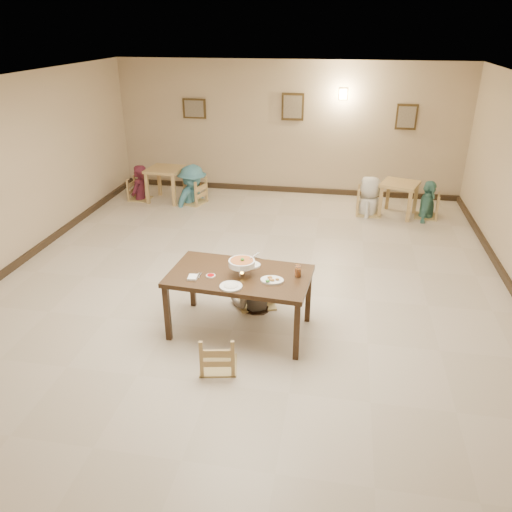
% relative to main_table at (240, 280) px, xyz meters
% --- Properties ---
extents(floor, '(10.00, 10.00, 0.00)m').
position_rel_main_table_xyz_m(floor, '(-0.10, 1.07, -0.75)').
color(floor, beige).
rests_on(floor, ground).
extents(ceiling, '(10.00, 10.00, 0.00)m').
position_rel_main_table_xyz_m(ceiling, '(-0.10, 1.07, 2.25)').
color(ceiling, silver).
rests_on(ceiling, wall_back).
extents(wall_back, '(10.00, 0.00, 10.00)m').
position_rel_main_table_xyz_m(wall_back, '(-0.10, 6.07, 0.75)').
color(wall_back, '#C5AD8D').
rests_on(wall_back, floor).
extents(wall_front, '(10.00, 0.00, 10.00)m').
position_rel_main_table_xyz_m(wall_front, '(-0.10, -3.93, 0.75)').
color(wall_front, '#C5AD8D').
rests_on(wall_front, floor).
extents(baseboard_back, '(8.00, 0.06, 0.12)m').
position_rel_main_table_xyz_m(baseboard_back, '(-0.10, 6.04, -0.69)').
color(baseboard_back, '#302317').
rests_on(baseboard_back, floor).
extents(baseboard_left, '(0.06, 10.00, 0.12)m').
position_rel_main_table_xyz_m(baseboard_left, '(-4.07, 1.07, -0.69)').
color(baseboard_left, '#302317').
rests_on(baseboard_left, floor).
extents(picture_a, '(0.55, 0.04, 0.45)m').
position_rel_main_table_xyz_m(picture_a, '(-2.30, 6.03, 1.15)').
color(picture_a, '#3B2B13').
rests_on(picture_a, wall_back).
extents(picture_b, '(0.50, 0.04, 0.60)m').
position_rel_main_table_xyz_m(picture_b, '(-0.00, 6.03, 1.25)').
color(picture_b, '#3B2B13').
rests_on(picture_b, wall_back).
extents(picture_c, '(0.45, 0.04, 0.55)m').
position_rel_main_table_xyz_m(picture_c, '(2.50, 6.03, 1.10)').
color(picture_c, '#3B2B13').
rests_on(picture_c, wall_back).
extents(wall_sconce, '(0.16, 0.05, 0.22)m').
position_rel_main_table_xyz_m(wall_sconce, '(1.10, 6.03, 1.55)').
color(wall_sconce, '#FFD88C').
rests_on(wall_sconce, wall_back).
extents(main_table, '(1.86, 1.14, 0.84)m').
position_rel_main_table_xyz_m(main_table, '(0.00, 0.00, 0.00)').
color(main_table, '#3B2513').
rests_on(main_table, floor).
extents(chair_far, '(0.51, 0.51, 1.08)m').
position_rel_main_table_xyz_m(chair_far, '(0.10, 0.72, -0.21)').
color(chair_far, tan).
rests_on(chair_far, floor).
extents(chair_near, '(0.43, 0.43, 0.92)m').
position_rel_main_table_xyz_m(chair_near, '(-0.10, -0.82, -0.29)').
color(chair_near, tan).
rests_on(chair_near, floor).
extents(main_diner, '(0.76, 0.60, 1.53)m').
position_rel_main_table_xyz_m(main_diner, '(0.08, 0.64, 0.01)').
color(main_diner, gray).
rests_on(main_diner, floor).
extents(curry_warmer, '(0.37, 0.33, 0.30)m').
position_rel_main_table_xyz_m(curry_warmer, '(0.04, -0.04, 0.26)').
color(curry_warmer, silver).
rests_on(curry_warmer, main_table).
extents(rice_plate_far, '(0.31, 0.31, 0.07)m').
position_rel_main_table_xyz_m(rice_plate_far, '(0.07, 0.26, 0.10)').
color(rice_plate_far, white).
rests_on(rice_plate_far, main_table).
extents(rice_plate_near, '(0.28, 0.28, 0.06)m').
position_rel_main_table_xyz_m(rice_plate_near, '(-0.03, -0.36, 0.10)').
color(rice_plate_near, white).
rests_on(rice_plate_near, main_table).
extents(fried_plate, '(0.29, 0.29, 0.06)m').
position_rel_main_table_xyz_m(fried_plate, '(0.43, -0.12, 0.10)').
color(fried_plate, white).
rests_on(fried_plate, main_table).
extents(chili_dish, '(0.12, 0.12, 0.02)m').
position_rel_main_table_xyz_m(chili_dish, '(-0.34, -0.13, 0.09)').
color(chili_dish, white).
rests_on(chili_dish, main_table).
extents(napkin_cutlery, '(0.14, 0.23, 0.03)m').
position_rel_main_table_xyz_m(napkin_cutlery, '(-0.55, -0.21, 0.10)').
color(napkin_cutlery, white).
rests_on(napkin_cutlery, main_table).
extents(drink_glass, '(0.08, 0.08, 0.15)m').
position_rel_main_table_xyz_m(drink_glass, '(0.74, 0.06, 0.15)').
color(drink_glass, white).
rests_on(drink_glass, main_table).
extents(bg_table_left, '(0.82, 0.82, 0.76)m').
position_rel_main_table_xyz_m(bg_table_left, '(-2.73, 4.93, -0.13)').
color(bg_table_left, tan).
rests_on(bg_table_left, floor).
extents(bg_table_right, '(0.90, 0.90, 0.71)m').
position_rel_main_table_xyz_m(bg_table_right, '(2.40, 4.86, -0.18)').
color(bg_table_right, tan).
rests_on(bg_table_right, floor).
extents(bg_chair_ll, '(0.44, 0.44, 0.95)m').
position_rel_main_table_xyz_m(bg_chair_ll, '(-3.36, 4.89, -0.28)').
color(bg_chair_ll, tan).
rests_on(bg_chair_ll, floor).
extents(bg_chair_lr, '(0.50, 0.50, 1.07)m').
position_rel_main_table_xyz_m(bg_chair_lr, '(-2.09, 4.87, -0.22)').
color(bg_chair_lr, tan).
rests_on(bg_chair_lr, floor).
extents(bg_chair_rl, '(0.51, 0.51, 1.08)m').
position_rel_main_table_xyz_m(bg_chair_rl, '(1.81, 4.82, -0.21)').
color(bg_chair_rl, tan).
rests_on(bg_chair_rl, floor).
extents(bg_chair_rr, '(0.45, 0.45, 0.96)m').
position_rel_main_table_xyz_m(bg_chair_rr, '(3.00, 4.85, -0.28)').
color(bg_chair_rr, tan).
rests_on(bg_chair_rr, floor).
extents(bg_diner_a, '(0.45, 0.62, 1.61)m').
position_rel_main_table_xyz_m(bg_diner_a, '(-3.36, 4.89, 0.05)').
color(bg_diner_a, '#531B2A').
rests_on(bg_diner_a, floor).
extents(bg_diner_b, '(1.00, 1.28, 1.75)m').
position_rel_main_table_xyz_m(bg_diner_b, '(-2.09, 4.87, 0.12)').
color(bg_diner_b, teal).
rests_on(bg_diner_b, floor).
extents(bg_diner_c, '(0.63, 0.87, 1.64)m').
position_rel_main_table_xyz_m(bg_diner_c, '(1.81, 4.82, 0.07)').
color(bg_diner_c, silver).
rests_on(bg_diner_c, floor).
extents(bg_diner_d, '(0.60, 0.98, 1.56)m').
position_rel_main_table_xyz_m(bg_diner_d, '(3.00, 4.85, 0.03)').
color(bg_diner_d, '#569C8E').
rests_on(bg_diner_d, floor).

